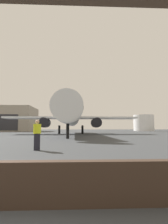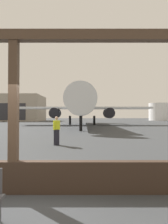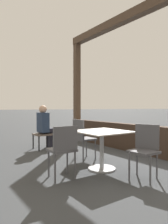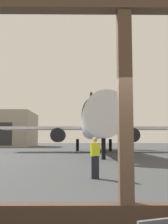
% 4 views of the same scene
% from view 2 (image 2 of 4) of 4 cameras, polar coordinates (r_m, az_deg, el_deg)
% --- Properties ---
extents(ground_plane, '(220.00, 220.00, 0.00)m').
position_cam_2_polar(ground_plane, '(44.90, -2.15, -3.31)').
color(ground_plane, '#383A3D').
extents(window_frame, '(8.54, 0.24, 3.77)m').
position_cam_2_polar(window_frame, '(5.13, -18.77, -6.60)').
color(window_frame, '#38281E').
rests_on(window_frame, ground).
extents(airplane, '(26.22, 34.65, 10.39)m').
position_cam_2_polar(airplane, '(37.96, -0.62, 1.66)').
color(airplane, silver).
rests_on(airplane, ground).
extents(ground_crew_worker, '(0.40, 0.51, 1.74)m').
position_cam_2_polar(ground_crew_worker, '(12.81, -7.56, -4.97)').
color(ground_crew_worker, black).
rests_on(ground_crew_worker, ground).
extents(distant_hangar, '(22.96, 16.21, 8.75)m').
position_cam_2_polar(distant_hangar, '(77.09, -19.86, 0.95)').
color(distant_hangar, '#9E9384').
rests_on(distant_hangar, ground).
extents(fuel_storage_tank, '(8.12, 8.12, 6.48)m').
position_cam_2_polar(fuel_storage_tank, '(82.69, 19.98, 0.04)').
color(fuel_storage_tank, white).
rests_on(fuel_storage_tank, ground).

